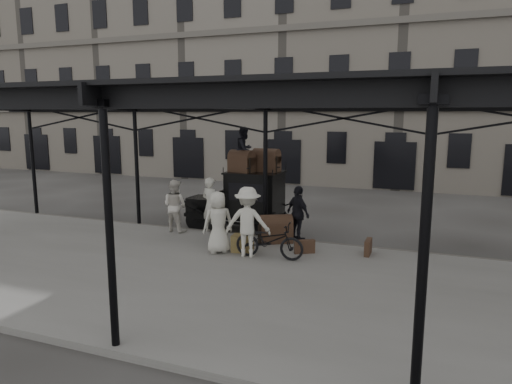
{
  "coord_description": "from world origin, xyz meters",
  "views": [
    {
      "loc": [
        5.0,
        -11.92,
        4.17
      ],
      "look_at": [
        -0.17,
        1.6,
        1.7
      ],
      "focal_mm": 32.0,
      "sensor_mm": 36.0,
      "label": 1
    }
  ],
  "objects_px": {
    "bicycle": "(269,240)",
    "porter_left": "(211,205)",
    "steamer_trunk_roof_near": "(242,163)",
    "porter_official": "(298,214)",
    "steamer_trunk_platform": "(276,231)",
    "taxi": "(247,198)"
  },
  "relations": [
    {
      "from": "porter_left",
      "to": "bicycle",
      "type": "bearing_deg",
      "value": 161.57
    },
    {
      "from": "steamer_trunk_roof_near",
      "to": "steamer_trunk_platform",
      "type": "distance_m",
      "value": 2.89
    },
    {
      "from": "steamer_trunk_roof_near",
      "to": "steamer_trunk_platform",
      "type": "relative_size",
      "value": 0.87
    },
    {
      "from": "porter_official",
      "to": "steamer_trunk_platform",
      "type": "height_order",
      "value": "porter_official"
    },
    {
      "from": "porter_left",
      "to": "steamer_trunk_roof_near",
      "type": "relative_size",
      "value": 2.2
    },
    {
      "from": "taxi",
      "to": "porter_left",
      "type": "height_order",
      "value": "taxi"
    },
    {
      "from": "porter_left",
      "to": "bicycle",
      "type": "height_order",
      "value": "porter_left"
    },
    {
      "from": "porter_official",
      "to": "steamer_trunk_roof_near",
      "type": "height_order",
      "value": "steamer_trunk_roof_near"
    },
    {
      "from": "bicycle",
      "to": "porter_left",
      "type": "bearing_deg",
      "value": 52.08
    },
    {
      "from": "porter_official",
      "to": "bicycle",
      "type": "distance_m",
      "value": 2.05
    },
    {
      "from": "porter_official",
      "to": "bicycle",
      "type": "relative_size",
      "value": 0.91
    },
    {
      "from": "porter_left",
      "to": "steamer_trunk_platform",
      "type": "relative_size",
      "value": 1.91
    },
    {
      "from": "porter_left",
      "to": "porter_official",
      "type": "relative_size",
      "value": 1.07
    },
    {
      "from": "steamer_trunk_platform",
      "to": "porter_official",
      "type": "bearing_deg",
      "value": -0.56
    },
    {
      "from": "porter_left",
      "to": "porter_official",
      "type": "xyz_separation_m",
      "value": [
        3.1,
        -0.0,
        -0.06
      ]
    },
    {
      "from": "porter_left",
      "to": "bicycle",
      "type": "distance_m",
      "value": 3.49
    },
    {
      "from": "taxi",
      "to": "steamer_trunk_platform",
      "type": "distance_m",
      "value": 2.3
    },
    {
      "from": "steamer_trunk_roof_near",
      "to": "porter_left",
      "type": "bearing_deg",
      "value": -115.77
    },
    {
      "from": "porter_left",
      "to": "steamer_trunk_roof_near",
      "type": "height_order",
      "value": "steamer_trunk_roof_near"
    },
    {
      "from": "steamer_trunk_roof_near",
      "to": "steamer_trunk_platform",
      "type": "bearing_deg",
      "value": -21.75
    },
    {
      "from": "porter_official",
      "to": "steamer_trunk_platform",
      "type": "relative_size",
      "value": 1.79
    },
    {
      "from": "bicycle",
      "to": "steamer_trunk_roof_near",
      "type": "distance_m",
      "value": 4.0
    }
  ]
}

